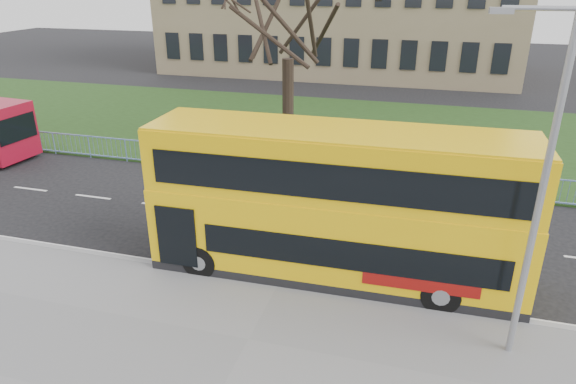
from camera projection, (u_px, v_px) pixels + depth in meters
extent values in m
plane|color=black|center=(293.00, 259.00, 16.06)|extent=(120.00, 120.00, 0.00)
cube|color=gray|center=(279.00, 284.00, 14.66)|extent=(80.00, 0.20, 0.14)
cube|color=#1D3513|center=(360.00, 132.00, 28.70)|extent=(80.00, 15.40, 0.08)
cube|color=yellow|center=(334.00, 234.00, 14.76)|extent=(10.52, 2.71, 1.94)
cube|color=yellow|center=(336.00, 198.00, 14.31)|extent=(10.52, 2.71, 0.34)
cube|color=yellow|center=(337.00, 163.00, 13.90)|extent=(10.47, 2.66, 1.74)
cube|color=black|center=(348.00, 256.00, 13.47)|extent=(8.08, 0.20, 0.85)
cube|color=black|center=(329.00, 182.00, 12.84)|extent=(9.63, 0.24, 0.95)
cylinder|color=black|center=(200.00, 261.00, 14.94)|extent=(1.04, 0.30, 1.04)
cylinder|color=black|center=(441.00, 295.00, 13.37)|extent=(1.04, 0.30, 1.04)
cylinder|color=gray|center=(539.00, 203.00, 10.54)|extent=(0.15, 0.15, 7.55)
cylinder|color=gray|center=(541.00, 8.00, 9.17)|extent=(1.32, 0.20, 0.09)
cube|color=gray|center=(501.00, 11.00, 9.31)|extent=(0.44, 0.20, 0.11)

